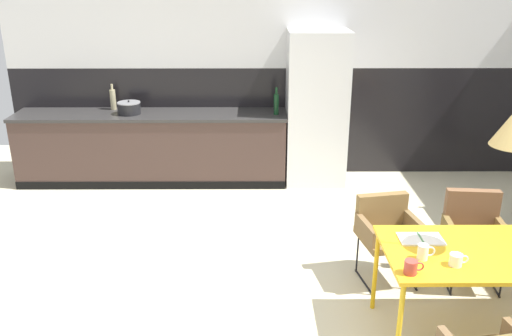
# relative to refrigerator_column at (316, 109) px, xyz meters

# --- Properties ---
(ground_plane) EXTENTS (9.23, 9.23, 0.00)m
(ground_plane) POSITION_rel_refrigerator_column_xyz_m (-0.43, -3.13, -0.95)
(ground_plane) COLOR beige
(back_wall_splashback_dark) EXTENTS (6.92, 0.12, 1.40)m
(back_wall_splashback_dark) POSITION_rel_refrigerator_column_xyz_m (-0.43, 0.36, -0.25)
(back_wall_splashback_dark) COLOR black
(back_wall_splashback_dark) RESTS_ON ground
(back_wall_panel_upper) EXTENTS (6.92, 0.12, 1.40)m
(back_wall_panel_upper) POSITION_rel_refrigerator_column_xyz_m (-0.43, 0.36, 1.15)
(back_wall_panel_upper) COLOR silver
(back_wall_panel_upper) RESTS_ON back_wall_splashback_dark
(kitchen_counter) EXTENTS (3.38, 0.63, 0.90)m
(kitchen_counter) POSITION_rel_refrigerator_column_xyz_m (-2.07, -0.00, -0.50)
(kitchen_counter) COLOR #45322C
(kitchen_counter) RESTS_ON ground
(refrigerator_column) EXTENTS (0.74, 0.60, 1.90)m
(refrigerator_column) POSITION_rel_refrigerator_column_xyz_m (0.00, 0.00, 0.00)
(refrigerator_column) COLOR silver
(refrigerator_column) RESTS_ON ground
(dining_table) EXTENTS (1.54, 0.82, 0.73)m
(dining_table) POSITION_rel_refrigerator_column_xyz_m (0.91, -3.18, -0.27)
(dining_table) COLOR gold
(dining_table) RESTS_ON ground
(armchair_far_side) EXTENTS (0.53, 0.51, 0.80)m
(armchair_far_side) POSITION_rel_refrigerator_column_xyz_m (1.11, -2.38, -0.45)
(armchair_far_side) COLOR brown
(armchair_far_side) RESTS_ON ground
(armchair_facing_counter) EXTENTS (0.56, 0.55, 0.75)m
(armchair_facing_counter) POSITION_rel_refrigerator_column_xyz_m (0.37, -2.34, -0.45)
(armchair_facing_counter) COLOR brown
(armchair_facing_counter) RESTS_ON ground
(open_book) EXTENTS (0.32, 0.20, 0.02)m
(open_book) POSITION_rel_refrigerator_column_xyz_m (0.44, -3.01, -0.22)
(open_book) COLOR white
(open_book) RESTS_ON dining_table
(mug_white_ceramic) EXTENTS (0.13, 0.09, 0.08)m
(mug_white_ceramic) POSITION_rel_refrigerator_column_xyz_m (0.57, -3.37, -0.18)
(mug_white_ceramic) COLOR white
(mug_white_ceramic) RESTS_ON dining_table
(mug_glass_clear) EXTENTS (0.12, 0.07, 0.11)m
(mug_glass_clear) POSITION_rel_refrigerator_column_xyz_m (0.38, -3.29, -0.17)
(mug_glass_clear) COLOR white
(mug_glass_clear) RESTS_ON dining_table
(mug_dark_espresso) EXTENTS (0.13, 0.09, 0.09)m
(mug_dark_espresso) POSITION_rel_refrigerator_column_xyz_m (0.24, -3.48, -0.18)
(mug_dark_espresso) COLOR #B23D33
(mug_dark_espresso) RESTS_ON dining_table
(cooking_pot) EXTENTS (0.28, 0.28, 0.17)m
(cooking_pot) POSITION_rel_refrigerator_column_xyz_m (-2.32, -0.03, 0.02)
(cooking_pot) COLOR black
(cooking_pot) RESTS_ON kitchen_counter
(bottle_spice_small) EXTENTS (0.06, 0.06, 0.34)m
(bottle_spice_small) POSITION_rel_refrigerator_column_xyz_m (-0.50, -0.06, 0.09)
(bottle_spice_small) COLOR #0F3319
(bottle_spice_small) RESTS_ON kitchen_counter
(bottle_wine_green) EXTENTS (0.07, 0.07, 0.33)m
(bottle_wine_green) POSITION_rel_refrigerator_column_xyz_m (-2.57, 0.20, 0.08)
(bottle_wine_green) COLOR tan
(bottle_wine_green) RESTS_ON kitchen_counter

